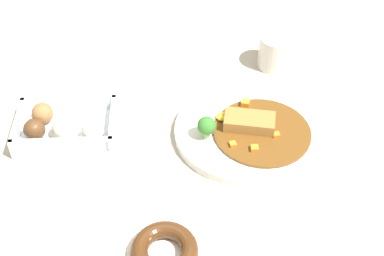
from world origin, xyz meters
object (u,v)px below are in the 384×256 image
at_px(donut_box, 63,128).
at_px(chocolate_ring_donut, 165,251).
at_px(coffee_mug, 276,52).
at_px(curry_plate, 245,131).

xyz_separation_m(donut_box, chocolate_ring_donut, (0.20, -0.29, -0.01)).
bearing_deg(chocolate_ring_donut, coffee_mug, 62.80).
height_order(chocolate_ring_donut, coffee_mug, coffee_mug).
relative_size(donut_box, coffee_mug, 2.48).
distance_m(donut_box, coffee_mug, 0.50).
xyz_separation_m(curry_plate, coffee_mug, (0.10, 0.23, 0.03)).
bearing_deg(curry_plate, chocolate_ring_donut, -120.62).
bearing_deg(curry_plate, donut_box, 176.98).
xyz_separation_m(chocolate_ring_donut, coffee_mug, (0.26, 0.50, 0.02)).
relative_size(curry_plate, donut_box, 1.42).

